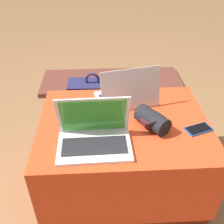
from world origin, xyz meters
TOP-DOWN VIEW (x-y plane):
  - ground_plane at (0.00, 0.00)m, footprint 14.00×14.00m
  - ottoman at (0.00, 0.00)m, footprint 0.91×0.69m
  - laptop_near at (-0.16, -0.16)m, footprint 0.35×0.24m
  - laptop_far at (0.03, 0.19)m, footprint 0.38×0.30m
  - cell_phone at (0.38, -0.09)m, footprint 0.15×0.11m
  - backpack at (-0.17, 0.46)m, footprint 0.34×0.21m
  - wrist_brace at (0.14, -0.05)m, footprint 0.18×0.20m
  - fireplace_hearth at (0.00, 1.24)m, footprint 1.40×0.50m

SIDE VIEW (x-z plane):
  - ground_plane at x=0.00m, z-range 0.00..0.00m
  - fireplace_hearth at x=0.00m, z-range 0.00..0.04m
  - backpack at x=-0.17m, z-range -0.04..0.48m
  - ottoman at x=0.00m, z-range 0.00..0.46m
  - cell_phone at x=0.38m, z-range 0.46..0.47m
  - wrist_brace at x=0.14m, z-range 0.46..0.55m
  - laptop_near at x=-0.16m, z-range 0.39..0.63m
  - laptop_far at x=0.03m, z-range 0.39..0.63m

